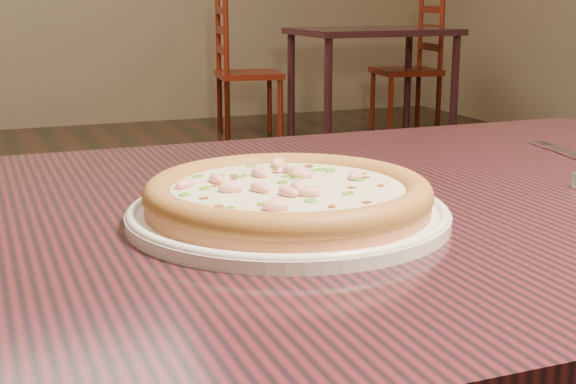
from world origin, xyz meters
name	(u,v)px	position (x,y,z in m)	size (l,w,h in m)	color
hero_table	(371,284)	(0.17, -0.92, 0.65)	(1.20, 0.80, 0.75)	black
plate	(288,213)	(0.05, -0.97, 0.76)	(0.32, 0.32, 0.02)	white
pizza	(288,195)	(0.05, -0.97, 0.78)	(0.28, 0.28, 0.03)	#C8804E
fork	(568,153)	(0.53, -0.80, 0.75)	(0.05, 0.18, 0.00)	silver
bg_table_right	(372,43)	(2.24, 3.05, 0.65)	(1.00, 0.70, 0.75)	black
chair_c	(241,74)	(1.50, 3.55, 0.44)	(0.48, 0.48, 0.95)	#5C140C
chair_d	(413,70)	(2.73, 3.36, 0.44)	(0.47, 0.47, 0.95)	#5C140C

